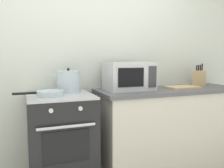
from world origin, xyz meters
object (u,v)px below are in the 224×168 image
Objects in this scene: microwave at (129,76)px; cutting_board at (182,87)px; stock_pot at (68,81)px; stove at (61,142)px; frying_pan at (50,93)px; knife_block at (199,78)px.

cutting_board is at bearing -7.00° from microwave.
stock_pot is 0.89× the size of cutting_board.
stove is 2.56× the size of cutting_board.
stock_pot is 0.64× the size of microwave.
microwave reaches higher than stock_pot.
stock_pot is 0.29m from frying_pan.
stove is at bearing -129.00° from stock_pot.
stock_pot is at bearing 175.74° from microwave.
stove is 0.97m from microwave.
stove is 0.59m from stock_pot.
frying_pan is at bearing -170.98° from microwave.
cutting_board is at bearing 0.05° from stove.
frying_pan is 1.22× the size of cutting_board.
cutting_board is (1.28, -0.13, -0.10)m from stock_pot.
cutting_board is 1.31× the size of knife_block.
frying_pan is at bearing -138.25° from stock_pot.
microwave is at bearing -4.26° from stock_pot.
microwave reaches higher than stove.
stove is at bearing -173.96° from microwave.
microwave is (0.75, 0.08, 0.61)m from stove.
stove is at bearing -179.95° from cutting_board.
microwave is at bearing 9.02° from frying_pan.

